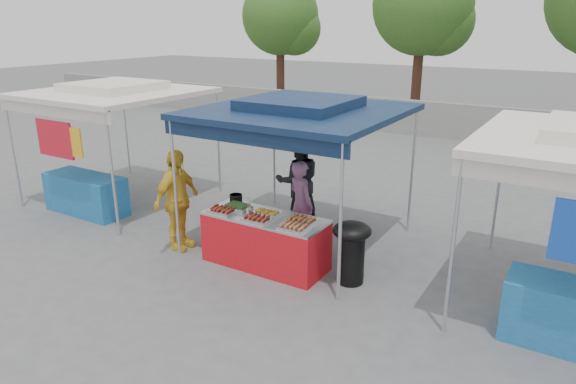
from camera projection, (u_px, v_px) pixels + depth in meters
The scene contains 22 objects.
ground_plane at pixel (269, 262), 8.44m from camera, with size 80.00×80.00×0.00m, color #5D5D5F.
back_wall at pixel (449, 121), 17.16m from camera, with size 40.00×0.25×1.20m, color gray.
main_canopy at pixel (300, 110), 8.48m from camera, with size 3.20×3.20×2.57m.
neighbor_stall_left at pixel (102, 132), 10.62m from camera, with size 3.20×3.20×2.57m.
tree_0 at pixel (284, 20), 21.94m from camera, with size 3.36×3.27×5.63m.
tree_1 at pixel (427, 9), 18.23m from camera, with size 3.61×3.56×6.12m.
vendor_table at pixel (265, 241), 8.23m from camera, with size 2.00×0.80×0.85m.
food_tray_fl at pixel (222, 211), 8.22m from camera, with size 0.42×0.30×0.07m.
food_tray_fm at pixel (257, 219), 7.88m from camera, with size 0.42×0.30×0.07m.
food_tray_fr at pixel (293, 227), 7.56m from camera, with size 0.42×0.30×0.07m.
food_tray_bl at pixel (238, 206), 8.41m from camera, with size 0.42×0.30×0.07m.
food_tray_bm at pixel (267, 213), 8.14m from camera, with size 0.42×0.30×0.07m.
food_tray_br at pixel (303, 220), 7.83m from camera, with size 0.42×0.30×0.07m.
cooking_pot at pixel (236, 198), 8.72m from camera, with size 0.22×0.22×0.13m, color black.
skewer_cup at pixel (249, 212), 8.11m from camera, with size 0.09×0.09×0.11m, color silver.
wok_burner at pixel (351, 247), 7.63m from camera, with size 0.58×0.58×0.97m.
crate_left at pixel (267, 237), 9.08m from camera, with size 0.50×0.35×0.30m, color #1442A8.
crate_right at pixel (302, 249), 8.60m from camera, with size 0.44×0.31×0.27m, color #1442A8.
crate_stacked at pixel (302, 235), 8.52m from camera, with size 0.43×0.30×0.26m, color #1442A8.
vendor_woman at pixel (301, 205), 8.80m from camera, with size 0.57×0.37×1.56m, color #8E5A86.
helper_man at pixel (298, 181), 9.71m from camera, with size 0.87×0.67×1.78m, color black.
customer_person at pixel (177, 200), 8.71m from camera, with size 1.03×0.43×1.76m, color yellow.
Camera 1 is at (4.24, -6.36, 3.76)m, focal length 32.00 mm.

